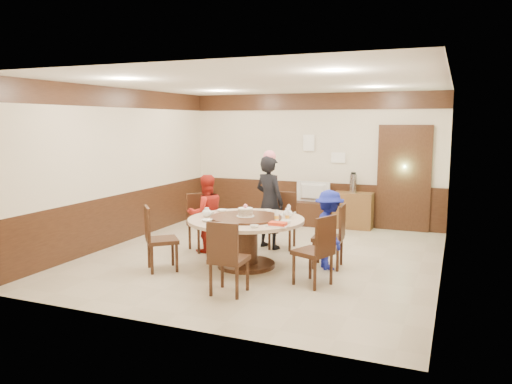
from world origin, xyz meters
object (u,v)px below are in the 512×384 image
at_px(person_red, 206,213).
at_px(person_blue, 329,230).
at_px(banquet_table, 246,232).
at_px(side_cabinet, 353,210).
at_px(birthday_cake, 245,212).
at_px(thermos, 353,183).
at_px(person_standing, 269,202).
at_px(television, 312,192).
at_px(tv_stand, 311,214).
at_px(shrimp_platter, 278,225).

distance_m(person_red, person_blue, 2.20).
relative_size(banquet_table, side_cabinet, 2.20).
distance_m(birthday_cake, thermos, 3.52).
distance_m(person_standing, person_blue, 1.55).
distance_m(banquet_table, side_cabinet, 3.53).
distance_m(television, side_cabinet, 0.95).
distance_m(person_red, side_cabinet, 3.43).
xyz_separation_m(person_red, tv_stand, (1.07, 2.78, -0.41)).
xyz_separation_m(person_red, birthday_cake, (0.98, -0.58, 0.19)).
relative_size(shrimp_platter, side_cabinet, 0.38).
distance_m(person_standing, shrimp_platter, 1.76).
height_order(person_blue, side_cabinet, person_blue).
xyz_separation_m(banquet_table, person_red, (-0.99, 0.58, 0.13)).
bearing_deg(person_blue, thermos, -26.78).
xyz_separation_m(person_red, side_cabinet, (1.95, 2.81, -0.28)).
bearing_deg(person_standing, shrimp_platter, 136.83).
distance_m(banquet_table, thermos, 3.54).
xyz_separation_m(person_blue, thermos, (-0.25, 3.02, 0.34)).
relative_size(tv_stand, thermos, 2.24).
bearing_deg(person_standing, person_red, 57.56).
distance_m(shrimp_platter, thermos, 3.79).
distance_m(banquet_table, person_blue, 1.25).
bearing_deg(television, person_red, 76.43).
height_order(person_standing, person_red, person_standing).
bearing_deg(television, shrimp_platter, 106.03).
relative_size(tv_stand, television, 1.13).
height_order(birthday_cake, thermos, thermos).
bearing_deg(side_cabinet, shrimp_platter, -94.75).
relative_size(person_red, television, 1.74).
relative_size(television, side_cabinet, 0.94).
xyz_separation_m(tv_stand, side_cabinet, (0.88, 0.03, 0.12)).
distance_m(person_standing, television, 2.15).
xyz_separation_m(person_blue, tv_stand, (-1.12, 2.99, -0.35)).
distance_m(tv_stand, thermos, 1.11).
bearing_deg(person_standing, thermos, -92.96).
height_order(banquet_table, thermos, thermos).
relative_size(banquet_table, person_standing, 1.09).
height_order(person_standing, thermos, person_standing).
xyz_separation_m(person_blue, side_cabinet, (-0.24, 3.02, -0.22)).
xyz_separation_m(birthday_cake, shrimp_platter, (0.66, -0.38, -0.07)).
bearing_deg(person_red, person_blue, 129.28).
distance_m(banquet_table, birthday_cake, 0.31).
xyz_separation_m(birthday_cake, television, (0.09, 3.36, -0.13)).
xyz_separation_m(banquet_table, thermos, (0.95, 3.39, 0.41)).
xyz_separation_m(person_standing, shrimp_platter, (0.73, -1.60, -0.03)).
relative_size(banquet_table, television, 2.33).
bearing_deg(tv_stand, shrimp_platter, -81.34).
xyz_separation_m(person_red, person_blue, (2.18, -0.21, -0.06)).
relative_size(banquet_table, birthday_cake, 6.43).
height_order(banquet_table, side_cabinet, banquet_table).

